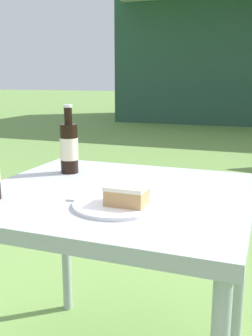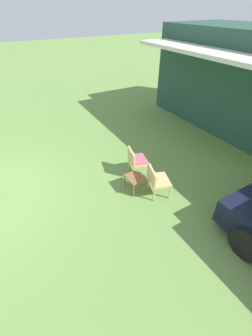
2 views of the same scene
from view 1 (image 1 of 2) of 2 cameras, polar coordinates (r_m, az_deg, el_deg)
patio_table at (r=1.23m, az=-1.62°, el=-6.40°), size 0.82×0.76×0.69m
cake_on_plate at (r=1.05m, az=-0.70°, el=-4.69°), size 0.24×0.24×0.06m
cola_bottle_near at (r=1.43m, az=-8.27°, el=3.05°), size 0.06×0.06×0.25m
fork at (r=1.09m, az=-4.18°, el=-4.95°), size 0.18×0.03×0.01m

